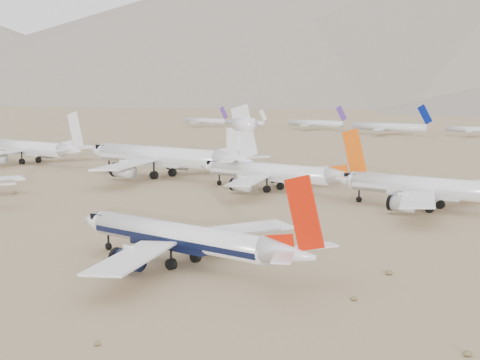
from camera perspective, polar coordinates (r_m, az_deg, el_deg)
The scene contains 7 objects.
ground at distance 97.50m, azimuth -3.67°, elevation -7.75°, with size 7000.00×7000.00×0.00m, color #7C6348.
main_airliner at distance 99.07m, azimuth -4.59°, elevation -5.00°, with size 43.48×42.47×15.34m.
row2_gold_tail at distance 150.22m, azimuth 16.60°, elevation -0.75°, with size 48.35×47.29×17.21m.
row2_orange_tail at distance 172.55m, azimuth 3.07°, elevation 0.60°, with size 48.02×46.98×17.13m.
row2_white_trijet at distance 199.56m, azimuth -6.24°, elevation 2.00°, with size 63.17×61.73×22.38m.
row2_white_twin at distance 249.81m, azimuth -17.41°, elevation 2.56°, with size 53.54×52.39×19.13m.
desert_scrub at distance 77.00m, azimuth -12.69°, elevation -11.93°, with size 261.14×121.67×0.63m.
Camera 1 is at (62.10, -70.60, 25.78)m, focal length 50.00 mm.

